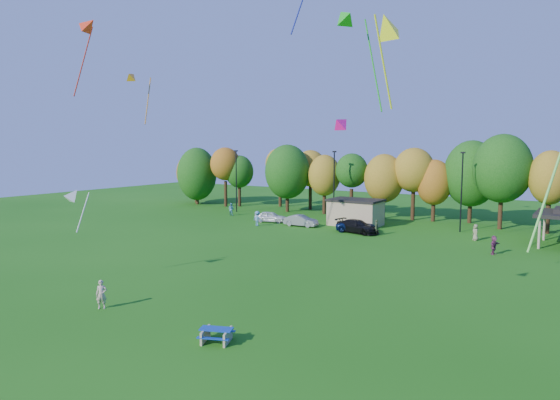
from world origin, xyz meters
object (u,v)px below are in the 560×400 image
Objects in this scene: kite_flyer at (101,294)px; car_d at (357,226)px; car_a at (271,217)px; picnic_table at (216,334)px; car_b at (301,221)px; car_c at (357,226)px.

car_d is (2.27, 32.45, -0.13)m from kite_flyer.
car_d is (12.65, -1.39, 0.05)m from car_a.
car_b reaches higher than picnic_table.
kite_flyer is 32.53m from car_d.
picnic_table is 36.40m from car_b.
car_a reaches higher than car_c.
car_b is at bearing 91.78° from picnic_table.
picnic_table is at bearing -165.05° from car_a.
kite_flyer is at bearing -176.56° from car_b.
kite_flyer reaches higher than car_b.
car_a is at bearing 97.95° from picnic_table.
car_d is at bearing 80.03° from picnic_table.
car_b reaches higher than car_c.
picnic_table is 0.49× the size of car_a.
kite_flyer is 33.54m from car_b.
car_b is (-14.60, 33.34, 0.28)m from picnic_table.
car_d reaches higher than car_b.
car_d is at bearing -111.13° from car_a.
car_b is at bearing 58.00° from kite_flyer.
car_b is at bearing 71.71° from car_c.
kite_flyer is 35.39m from car_a.
car_a is at bearing 96.56° from car_d.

